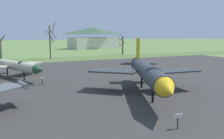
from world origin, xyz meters
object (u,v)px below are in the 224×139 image
Objects in this scene: jet_fighter_rear_left at (16,65)px; visitor_building at (94,38)px; info_placard_front_left at (178,120)px; info_placard_rear_left at (42,80)px; jet_fighter_front_left at (148,72)px.

visitor_building reaches higher than jet_fighter_rear_left.
jet_fighter_rear_left is 78.34m from visitor_building.
info_placard_rear_left is (-5.62, 18.96, -0.05)m from info_placard_front_left.
jet_fighter_rear_left is at bearing 108.11° from info_placard_front_left.
visitor_building is (38.92, 67.93, 2.82)m from jet_fighter_rear_left.
info_placard_rear_left is at bearing 131.20° from jet_fighter_front_left.
info_placard_front_left is (-3.39, -8.67, -1.79)m from jet_fighter_front_left.
jet_fighter_front_left reaches higher than info_placard_front_left.
jet_fighter_rear_left is 6.97m from info_placard_rear_left.
jet_fighter_front_left is 88.86m from visitor_building.
info_placard_front_left is 0.08× the size of jet_fighter_rear_left.
jet_fighter_front_left is at bearing -54.95° from jet_fighter_rear_left.
jet_fighter_front_left is 9.48m from info_placard_front_left.
visitor_building is at bearing 72.12° from jet_fighter_front_left.
jet_fighter_rear_left reaches higher than info_placard_front_left.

